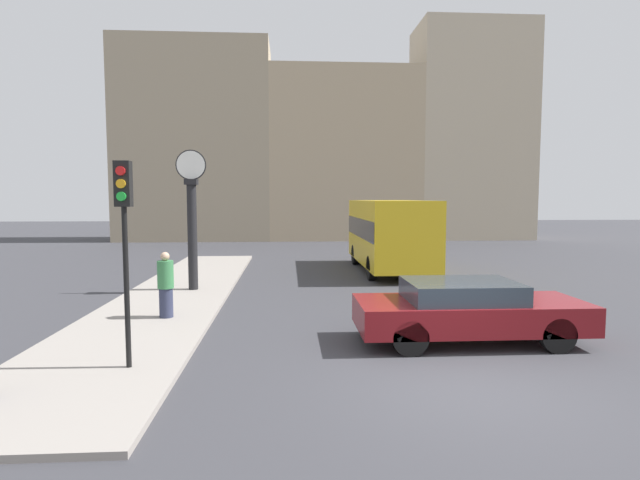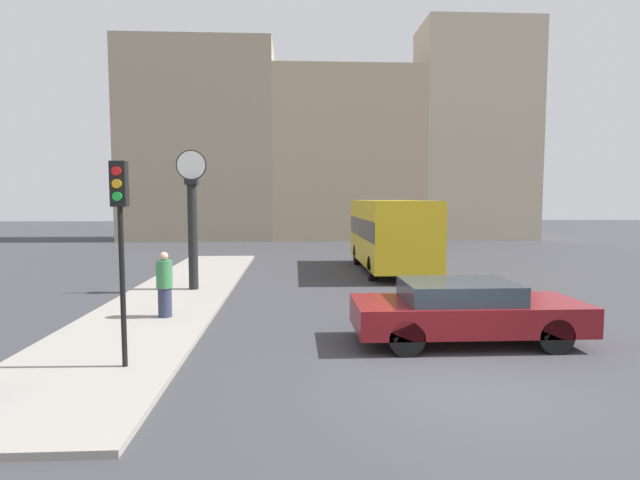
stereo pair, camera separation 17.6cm
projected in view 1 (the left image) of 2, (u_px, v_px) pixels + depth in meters
ground_plane at (467, 385)px, 7.99m from camera, size 120.00×120.00×0.00m
sidewalk_corner at (177, 294)px, 15.34m from camera, size 3.17×19.59×0.11m
building_row at (331, 144)px, 36.76m from camera, size 29.93×5.00×15.69m
sedan_car at (468, 310)px, 10.34m from camera, size 4.68×1.85×1.29m
bus_distant at (389, 231)px, 20.43m from camera, size 2.48×7.14×2.91m
traffic_light_near at (124, 220)px, 8.34m from camera, size 0.26×0.24×3.51m
street_clock at (192, 220)px, 15.70m from camera, size 0.94×0.39×4.40m
pedestrian_green_hoodie at (166, 285)px, 12.08m from camera, size 0.38×0.38×1.60m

